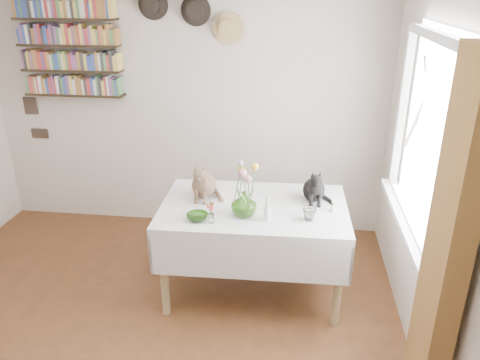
# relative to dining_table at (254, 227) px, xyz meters

# --- Properties ---
(room) EXTENTS (4.08, 4.58, 2.58)m
(room) POSITION_rel_dining_table_xyz_m (-0.81, -1.09, 0.65)
(room) COLOR brown
(room) RESTS_ON ground
(window) EXTENTS (0.12, 1.52, 1.32)m
(window) POSITION_rel_dining_table_xyz_m (1.15, -0.29, 0.80)
(window) COLOR white
(window) RESTS_ON room
(curtain) EXTENTS (0.12, 0.38, 2.10)m
(curtain) POSITION_rel_dining_table_xyz_m (1.09, -1.21, 0.55)
(curtain) COLOR brown
(curtain) RESTS_ON room
(dining_table) EXTENTS (1.50, 0.99, 0.79)m
(dining_table) POSITION_rel_dining_table_xyz_m (0.00, 0.00, 0.00)
(dining_table) COLOR white
(dining_table) RESTS_ON room
(tabby_cat) EXTENTS (0.22, 0.28, 0.32)m
(tabby_cat) POSITION_rel_dining_table_xyz_m (-0.43, 0.11, 0.36)
(tabby_cat) COLOR brown
(tabby_cat) RESTS_ON dining_table
(black_cat) EXTENTS (0.22, 0.26, 0.29)m
(black_cat) POSITION_rel_dining_table_xyz_m (0.47, 0.15, 0.34)
(black_cat) COLOR black
(black_cat) RESTS_ON dining_table
(flower_vase) EXTENTS (0.21, 0.21, 0.20)m
(flower_vase) POSITION_rel_dining_table_xyz_m (-0.06, -0.19, 0.30)
(flower_vase) COLOR #69AC40
(flower_vase) RESTS_ON dining_table
(green_bowl) EXTENTS (0.19, 0.19, 0.05)m
(green_bowl) POSITION_rel_dining_table_xyz_m (-0.40, -0.30, 0.22)
(green_bowl) COLOR #69AC40
(green_bowl) RESTS_ON dining_table
(drinking_glass) EXTENTS (0.13, 0.13, 0.10)m
(drinking_glass) POSITION_rel_dining_table_xyz_m (0.43, -0.20, 0.24)
(drinking_glass) COLOR white
(drinking_glass) RESTS_ON dining_table
(candlestick) EXTENTS (0.05, 0.05, 0.20)m
(candlestick) POSITION_rel_dining_table_xyz_m (0.12, -0.24, 0.26)
(candlestick) COLOR white
(candlestick) RESTS_ON dining_table
(berry_jar) EXTENTS (0.05, 0.05, 0.19)m
(berry_jar) POSITION_rel_dining_table_xyz_m (-0.29, -0.33, 0.28)
(berry_jar) COLOR white
(berry_jar) RESTS_ON dining_table
(porcelain_figurine) EXTENTS (0.05, 0.05, 0.10)m
(porcelain_figurine) POSITION_rel_dining_table_xyz_m (0.62, -0.03, 0.24)
(porcelain_figurine) COLOR white
(porcelain_figurine) RESTS_ON dining_table
(flower_bouquet) EXTENTS (0.17, 0.12, 0.39)m
(flower_bouquet) POSITION_rel_dining_table_xyz_m (-0.06, -0.17, 0.54)
(flower_bouquet) COLOR #4C7233
(flower_bouquet) RESTS_ON flower_vase
(bookshelf_unit) EXTENTS (1.00, 0.16, 0.91)m
(bookshelf_unit) POSITION_rel_dining_table_xyz_m (-1.91, 1.07, 1.24)
(bookshelf_unit) COLOR black
(bookshelf_unit) RESTS_ON room
(wall_hats) EXTENTS (0.98, 0.09, 0.48)m
(wall_hats) POSITION_rel_dining_table_xyz_m (-0.69, 1.10, 1.57)
(wall_hats) COLOR black
(wall_hats) RESTS_ON room
(wall_art_plaques) EXTENTS (0.21, 0.02, 0.44)m
(wall_art_plaques) POSITION_rel_dining_table_xyz_m (-2.44, 1.14, 0.53)
(wall_art_plaques) COLOR #38281E
(wall_art_plaques) RESTS_ON room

